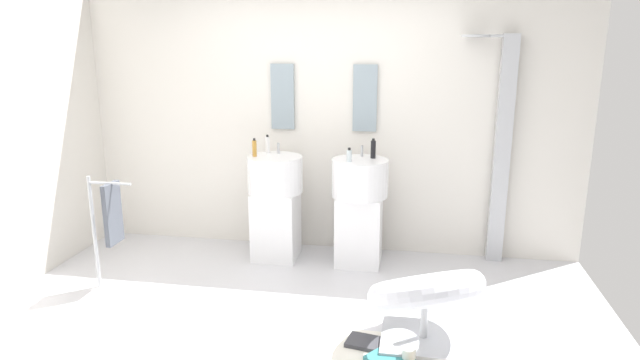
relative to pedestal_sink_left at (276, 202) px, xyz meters
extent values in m
cube|color=silver|center=(0.39, -1.24, -0.56)|extent=(4.80, 3.60, 0.04)
cube|color=silver|center=(0.39, 0.41, 0.76)|extent=(4.80, 0.10, 2.60)
cube|color=white|center=(0.00, 0.00, -0.22)|extent=(0.40, 0.40, 0.64)
cylinder|color=white|center=(0.00, 0.00, 0.27)|extent=(0.50, 0.50, 0.33)
cylinder|color=#B7BABF|center=(0.00, 0.14, 0.48)|extent=(0.02, 0.02, 0.10)
cube|color=white|center=(0.78, 0.00, -0.22)|extent=(0.40, 0.40, 0.64)
cylinder|color=white|center=(0.78, 0.00, 0.27)|extent=(0.50, 0.50, 0.33)
cylinder|color=#B7BABF|center=(0.78, 0.14, 0.48)|extent=(0.02, 0.02, 0.10)
cube|color=#8C9EA8|center=(0.00, 0.34, 0.94)|extent=(0.22, 0.03, 0.61)
cube|color=#8C9EA8|center=(0.78, 0.34, 0.94)|extent=(0.22, 0.03, 0.61)
cube|color=#B7BABF|center=(2.02, 0.29, 0.48)|extent=(0.14, 0.08, 2.05)
cylinder|color=#B7BABF|center=(1.87, 0.27, 1.49)|extent=(0.30, 0.02, 0.02)
cylinder|color=#B7BABF|center=(1.72, 0.24, 1.49)|extent=(0.24, 0.24, 0.02)
cube|color=#B7BABF|center=(1.36, -1.33, -0.51)|extent=(0.56, 0.50, 0.06)
cylinder|color=#B7BABF|center=(1.36, -1.33, -0.34)|extent=(0.05, 0.05, 0.34)
torus|color=silver|center=(1.36, -1.33, -0.14)|extent=(1.07, 1.08, 0.49)
cylinder|color=#B7BABF|center=(-1.29, -0.89, -0.07)|extent=(0.03, 0.03, 0.95)
cylinder|color=#B7BABF|center=(-1.11, -0.89, 0.36)|extent=(0.36, 0.02, 0.02)
cube|color=#4C515B|center=(-1.11, -0.89, 0.11)|extent=(0.04, 0.22, 0.50)
cube|color=white|center=(1.04, -1.57, -0.54)|extent=(1.14, 0.68, 0.01)
cube|color=#38383D|center=(0.98, -1.41, -0.52)|extent=(0.29, 0.23, 0.03)
cube|color=teal|center=(1.14, -1.60, -0.51)|extent=(0.33, 0.33, 0.03)
cylinder|color=white|center=(1.27, -1.58, -0.48)|extent=(0.09, 0.09, 0.10)
cylinder|color=white|center=(-0.10, 0.14, 0.51)|extent=(0.04, 0.04, 0.15)
cylinder|color=black|center=(-0.10, 0.14, 0.59)|extent=(0.02, 0.02, 0.02)
cylinder|color=black|center=(0.88, 0.08, 0.51)|extent=(0.04, 0.04, 0.16)
cylinder|color=black|center=(0.88, 0.08, 0.60)|extent=(0.02, 0.02, 0.02)
cylinder|color=#C68C38|center=(-0.18, -0.03, 0.51)|extent=(0.04, 0.04, 0.15)
cylinder|color=black|center=(-0.18, -0.03, 0.59)|extent=(0.02, 0.02, 0.02)
cylinder|color=silver|center=(0.69, -0.10, 0.48)|extent=(0.05, 0.05, 0.10)
cylinder|color=black|center=(0.69, -0.10, 0.55)|extent=(0.03, 0.03, 0.02)
camera|label=1|loc=(1.24, -4.70, 1.45)|focal=30.68mm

